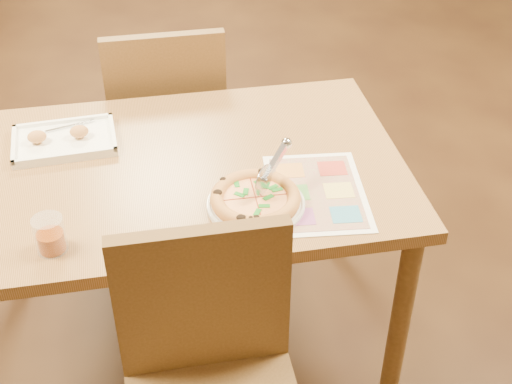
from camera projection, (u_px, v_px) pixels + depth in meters
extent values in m
plane|color=#331F0E|center=(194.00, 333.00, 2.51)|extent=(7.00, 7.00, 0.00)
cube|color=olive|center=(181.00, 172.00, 2.08)|extent=(1.30, 0.85, 0.04)
cylinder|color=brown|center=(10.00, 214.00, 2.50)|extent=(0.06, 0.06, 0.68)
cylinder|color=brown|center=(400.00, 320.00, 2.10)|extent=(0.06, 0.06, 0.68)
cylinder|color=brown|center=(334.00, 177.00, 2.67)|extent=(0.06, 0.06, 0.68)
cube|color=brown|center=(203.00, 302.00, 1.70)|extent=(0.42, 0.04, 0.45)
cube|color=brown|center=(167.00, 121.00, 2.78)|extent=(0.42, 0.42, 0.04)
cube|color=brown|center=(167.00, 94.00, 2.50)|extent=(0.42, 0.04, 0.45)
cylinder|color=silver|center=(256.00, 205.00, 1.92)|extent=(0.33, 0.33, 0.01)
cylinder|color=#E09C4C|center=(255.00, 200.00, 1.91)|extent=(0.24, 0.24, 0.01)
cylinder|color=#FCD389|center=(255.00, 198.00, 1.91)|extent=(0.20, 0.20, 0.01)
torus|color=#E09C4C|center=(255.00, 198.00, 1.90)|extent=(0.24, 0.24, 0.04)
cylinder|color=silver|center=(264.00, 180.00, 1.89)|extent=(0.06, 0.07, 0.09)
cube|color=silver|center=(275.00, 161.00, 1.92)|extent=(0.10, 0.11, 0.06)
cube|color=white|center=(65.00, 142.00, 2.16)|extent=(0.32, 0.23, 0.02)
cube|color=silver|center=(64.00, 139.00, 2.15)|extent=(0.15, 0.05, 0.00)
ellipsoid|color=#D5924C|center=(37.00, 137.00, 2.13)|extent=(0.06, 0.05, 0.04)
ellipsoid|color=#D5924C|center=(79.00, 131.00, 2.15)|extent=(0.06, 0.05, 0.04)
cylinder|color=#8B370A|center=(51.00, 241.00, 1.77)|extent=(0.07, 0.07, 0.05)
cylinder|color=white|center=(50.00, 235.00, 1.75)|extent=(0.08, 0.08, 0.10)
cube|color=white|center=(317.00, 192.00, 1.97)|extent=(0.30, 0.40, 0.00)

